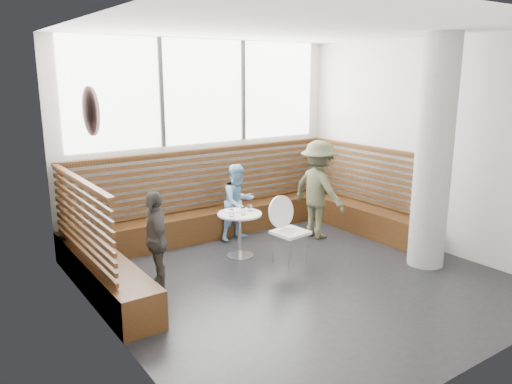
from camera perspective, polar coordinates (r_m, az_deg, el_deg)
room at (r=6.30m, az=5.17°, el=3.58°), size 5.00×5.00×3.20m
booth at (r=7.98m, az=-3.17°, el=-3.07°), size 5.00×2.50×1.44m
concrete_column at (r=7.25m, az=19.66°, el=4.14°), size 0.50×0.50×3.20m
wall_art at (r=5.39m, az=-18.37°, el=8.77°), size 0.03×0.50×0.50m
cafe_table at (r=7.38m, az=-1.88°, el=-3.85°), size 0.65×0.65×0.67m
cafe_chair at (r=7.12m, az=3.57°, el=-3.75°), size 0.47×0.46×0.97m
adult_man at (r=8.26m, az=7.17°, el=0.28°), size 0.67×1.08×1.62m
child_back at (r=8.11m, az=-2.04°, el=-1.18°), size 0.65×0.53×1.25m
child_left at (r=6.43m, az=-11.39°, el=-5.36°), size 0.45×0.79×1.26m
plate_near at (r=7.40m, az=-2.99°, el=-2.22°), size 0.21×0.21×0.01m
plate_far at (r=7.45m, az=-2.11°, el=-2.12°), size 0.21×0.21×0.01m
glass_left at (r=7.16m, az=-2.79°, el=-2.41°), size 0.07×0.07×0.10m
glass_mid at (r=7.24m, az=-1.48°, el=-2.20°), size 0.07×0.07×0.10m
glass_right at (r=7.44m, az=-0.70°, el=-1.73°), size 0.07×0.07×0.11m
menu_card at (r=7.16m, az=-0.88°, el=-2.80°), size 0.24×0.20×0.00m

